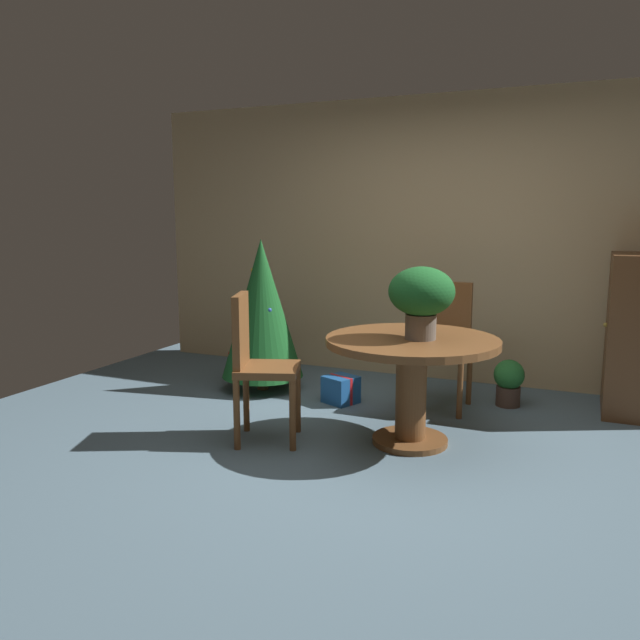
% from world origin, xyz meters
% --- Properties ---
extents(ground_plane, '(6.60, 6.60, 0.00)m').
position_xyz_m(ground_plane, '(0.00, 0.00, 0.00)').
color(ground_plane, slate).
extents(back_wall_panel, '(6.00, 0.10, 2.60)m').
position_xyz_m(back_wall_panel, '(0.00, 2.20, 1.30)').
color(back_wall_panel, tan).
rests_on(back_wall_panel, ground_plane).
extents(round_dining_table, '(1.15, 1.15, 0.73)m').
position_xyz_m(round_dining_table, '(0.15, 0.39, 0.55)').
color(round_dining_table, brown).
rests_on(round_dining_table, ground_plane).
extents(flower_vase, '(0.43, 0.43, 0.47)m').
position_xyz_m(flower_vase, '(0.21, 0.37, 1.02)').
color(flower_vase, '#665B51').
rests_on(flower_vase, round_dining_table).
extents(wooden_chair_left, '(0.53, 0.52, 1.01)m').
position_xyz_m(wooden_chair_left, '(-0.83, 0.03, 0.57)').
color(wooden_chair_left, brown).
rests_on(wooden_chair_left, ground_plane).
extents(wooden_chair_far, '(0.46, 0.44, 1.00)m').
position_xyz_m(wooden_chair_far, '(0.15, 1.32, 0.57)').
color(wooden_chair_far, brown).
rests_on(wooden_chair_far, ground_plane).
extents(holiday_tree, '(0.72, 0.72, 1.33)m').
position_xyz_m(holiday_tree, '(-1.41, 1.17, 0.73)').
color(holiday_tree, brown).
rests_on(holiday_tree, ground_plane).
extents(gift_box_blue, '(0.31, 0.31, 0.23)m').
position_xyz_m(gift_box_blue, '(-0.62, 1.07, 0.11)').
color(gift_box_blue, '#1E569E').
rests_on(gift_box_blue, ground_plane).
extents(wooden_cabinet, '(0.48, 0.67, 1.24)m').
position_xyz_m(wooden_cabinet, '(1.57, 1.73, 0.62)').
color(wooden_cabinet, brown).
rests_on(wooden_cabinet, ground_plane).
extents(potted_plant, '(0.24, 0.24, 0.38)m').
position_xyz_m(potted_plant, '(0.66, 1.52, 0.21)').
color(potted_plant, '#4C382D').
rests_on(potted_plant, ground_plane).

